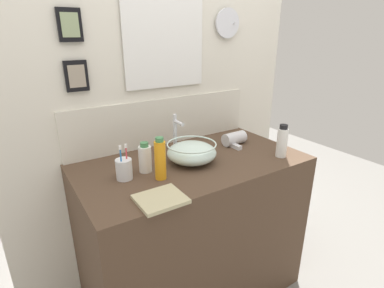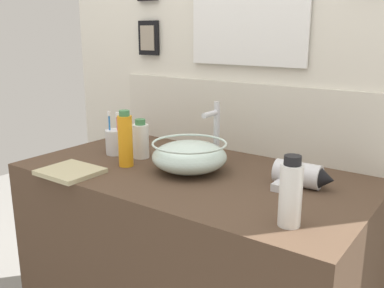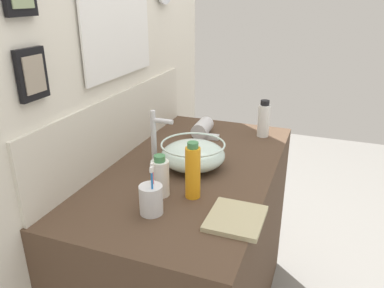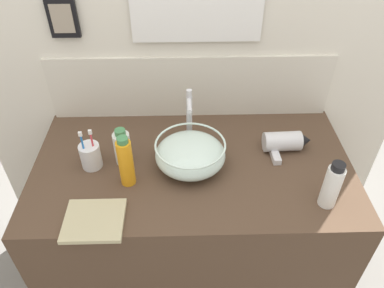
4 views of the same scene
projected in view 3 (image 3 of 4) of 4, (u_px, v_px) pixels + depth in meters
The scene contains 10 objects.
vanity_counter at pixel (192, 252), 1.74m from camera, with size 1.23×0.67×0.89m, color #4C3828.
back_panel at pixel (111, 89), 1.57m from camera, with size 1.90×0.10×2.37m.
glass_bowl_sink at pixel (193, 155), 1.54m from camera, with size 0.27×0.27×0.11m.
faucet at pixel (156, 133), 1.56m from camera, with size 0.02×0.10×0.23m.
hair_drier at pixel (204, 127), 1.90m from camera, with size 0.19×0.14×0.08m.
toothbrush_cup at pixel (152, 199), 1.21m from camera, with size 0.08×0.08×0.18m.
spray_bottle at pixel (160, 177), 1.32m from camera, with size 0.06×0.06×0.15m.
soap_dispenser at pixel (193, 171), 1.30m from camera, with size 0.05×0.05×0.21m.
lotion_bottle at pixel (264, 119), 1.86m from camera, with size 0.06×0.06×0.19m.
hand_towel at pixel (236, 218), 1.19m from camera, with size 0.20×0.17×0.02m, color tan.
Camera 3 is at (-1.33, -0.49, 1.56)m, focal length 35.00 mm.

